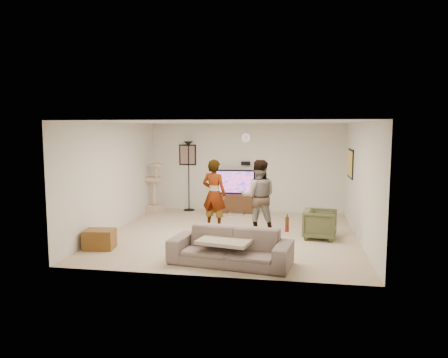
% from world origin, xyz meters
% --- Properties ---
extents(floor, '(5.50, 5.50, 0.02)m').
position_xyz_m(floor, '(0.00, 0.00, -0.01)').
color(floor, tan).
rests_on(floor, ground).
extents(ceiling, '(5.50, 5.50, 0.02)m').
position_xyz_m(ceiling, '(0.00, 0.00, 2.51)').
color(ceiling, silver).
rests_on(ceiling, wall_back).
extents(wall_back, '(5.50, 0.04, 2.50)m').
position_xyz_m(wall_back, '(0.00, 2.75, 1.25)').
color(wall_back, silver).
rests_on(wall_back, floor).
extents(wall_front, '(5.50, 0.04, 2.50)m').
position_xyz_m(wall_front, '(0.00, -2.75, 1.25)').
color(wall_front, silver).
rests_on(wall_front, floor).
extents(wall_left, '(0.04, 5.50, 2.50)m').
position_xyz_m(wall_left, '(-2.75, 0.00, 1.25)').
color(wall_left, silver).
rests_on(wall_left, floor).
extents(wall_right, '(0.04, 5.50, 2.50)m').
position_xyz_m(wall_right, '(2.75, 0.00, 1.25)').
color(wall_right, silver).
rests_on(wall_right, floor).
extents(wall_clock, '(0.26, 0.04, 0.26)m').
position_xyz_m(wall_clock, '(0.00, 2.72, 2.10)').
color(wall_clock, white).
rests_on(wall_clock, wall_back).
extents(wall_speaker, '(0.25, 0.10, 0.10)m').
position_xyz_m(wall_speaker, '(0.00, 2.69, 1.38)').
color(wall_speaker, black).
rests_on(wall_speaker, wall_back).
extents(picture_back, '(0.42, 0.03, 0.52)m').
position_xyz_m(picture_back, '(-1.70, 2.73, 1.60)').
color(picture_back, '#87685F').
rests_on(picture_back, wall_back).
extents(picture_right, '(0.03, 0.78, 0.62)m').
position_xyz_m(picture_right, '(2.73, 1.60, 1.50)').
color(picture_right, '#F3C24F').
rests_on(picture_right, wall_right).
extents(tv_stand, '(1.27, 0.45, 0.53)m').
position_xyz_m(tv_stand, '(-0.28, 2.50, 0.27)').
color(tv_stand, '#3E2414').
rests_on(tv_stand, floor).
extents(console_box, '(0.40, 0.30, 0.07)m').
position_xyz_m(console_box, '(-0.19, 2.11, 0.04)').
color(console_box, silver).
rests_on(console_box, floor).
extents(tv, '(1.14, 0.08, 0.68)m').
position_xyz_m(tv, '(-0.28, 2.50, 0.87)').
color(tv, black).
rests_on(tv, tv_stand).
extents(tv_screen, '(1.05, 0.01, 0.60)m').
position_xyz_m(tv_screen, '(-0.28, 2.46, 0.87)').
color(tv_screen, '#F74E4A').
rests_on(tv_screen, tv).
extents(floor_lamp, '(0.32, 0.32, 2.00)m').
position_xyz_m(floor_lamp, '(-1.63, 2.55, 1.00)').
color(floor_lamp, black).
rests_on(floor_lamp, floor).
extents(cat_tree, '(0.52, 0.52, 1.39)m').
position_xyz_m(cat_tree, '(-2.53, 2.15, 0.70)').
color(cat_tree, tan).
rests_on(cat_tree, floor).
extents(person_left, '(0.69, 0.55, 1.65)m').
position_xyz_m(person_left, '(-0.49, 0.49, 0.82)').
color(person_left, '#979797').
rests_on(person_left, floor).
extents(person_right, '(0.87, 0.71, 1.67)m').
position_xyz_m(person_right, '(0.58, 0.26, 0.83)').
color(person_right, navy).
rests_on(person_right, floor).
extents(sofa, '(2.22, 1.14, 0.62)m').
position_xyz_m(sofa, '(0.29, -2.06, 0.31)').
color(sofa, '#715F5A').
rests_on(sofa, floor).
extents(throw_blanket, '(1.03, 0.88, 0.06)m').
position_xyz_m(throw_blanket, '(0.21, -2.06, 0.42)').
color(throw_blanket, '#C4AE92').
rests_on(throw_blanket, sofa).
extents(beer_bottle, '(0.06, 0.06, 0.25)m').
position_xyz_m(beer_bottle, '(1.27, -2.06, 0.74)').
color(beer_bottle, brown).
rests_on(beer_bottle, sofa).
extents(armchair, '(0.78, 0.76, 0.63)m').
position_xyz_m(armchair, '(1.94, -0.03, 0.31)').
color(armchair, '#494D2E').
rests_on(armchair, floor).
extents(side_table, '(0.62, 0.50, 0.38)m').
position_xyz_m(side_table, '(-2.40, -1.56, 0.19)').
color(side_table, brown).
rests_on(side_table, floor).
extents(toy_ball, '(0.07, 0.07, 0.07)m').
position_xyz_m(toy_ball, '(-0.69, -0.05, 0.04)').
color(toy_ball, '#1AA1AB').
rests_on(toy_ball, floor).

